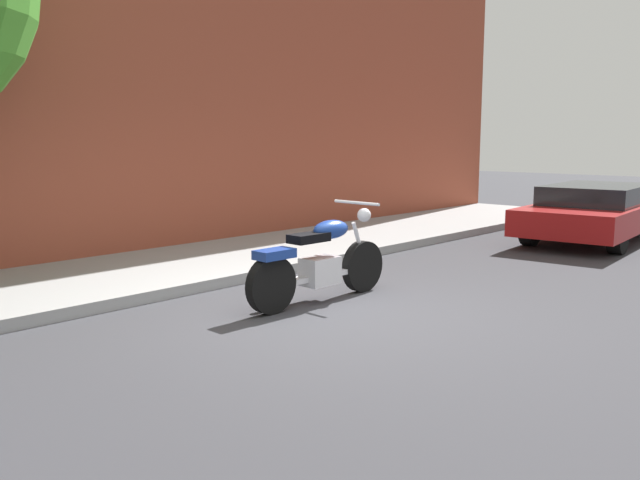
# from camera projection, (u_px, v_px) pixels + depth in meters

# --- Properties ---
(ground_plane) EXTENTS (60.00, 60.00, 0.00)m
(ground_plane) POSITION_uv_depth(u_px,v_px,m) (326.00, 314.00, 7.10)
(ground_plane) COLOR #38383D
(sidewalk) EXTENTS (21.77, 2.59, 0.14)m
(sidewalk) POSITION_uv_depth(u_px,v_px,m) (162.00, 270.00, 9.17)
(sidewalk) COLOR #949494
(sidewalk) RESTS_ON ground
(motorcycle) EXTENTS (2.12, 0.70, 1.13)m
(motorcycle) POSITION_uv_depth(u_px,v_px,m) (320.00, 263.00, 7.58)
(motorcycle) COLOR black
(motorcycle) RESTS_ON ground
(parked_car_red) EXTENTS (4.67, 2.13, 1.03)m
(parked_car_red) POSITION_uv_depth(u_px,v_px,m) (598.00, 210.00, 12.29)
(parked_car_red) COLOR black
(parked_car_red) RESTS_ON ground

